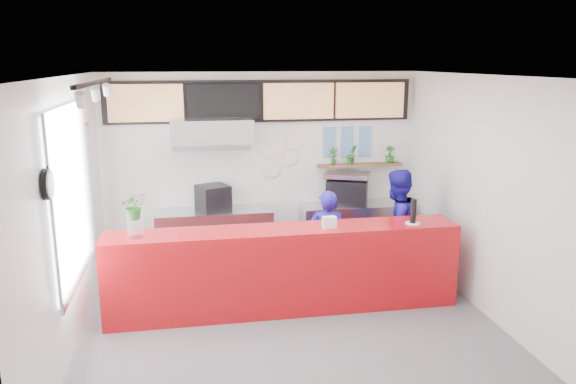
# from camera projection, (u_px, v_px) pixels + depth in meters

# --- Properties ---
(floor) EXTENTS (5.00, 5.00, 0.00)m
(floor) POSITION_uv_depth(u_px,v_px,m) (290.00, 323.00, 6.95)
(floor) COLOR slate
(floor) RESTS_ON ground
(ceiling) EXTENTS (5.00, 5.00, 0.00)m
(ceiling) POSITION_uv_depth(u_px,v_px,m) (290.00, 76.00, 6.26)
(ceiling) COLOR silver
(wall_back) EXTENTS (5.00, 0.00, 5.00)m
(wall_back) POSITION_uv_depth(u_px,v_px,m) (262.00, 167.00, 9.00)
(wall_back) COLOR white
(wall_back) RESTS_ON ground
(wall_left) EXTENTS (0.00, 5.00, 5.00)m
(wall_left) POSITION_uv_depth(u_px,v_px,m) (67.00, 216.00, 6.17)
(wall_left) COLOR white
(wall_left) RESTS_ON ground
(wall_right) EXTENTS (0.00, 5.00, 5.00)m
(wall_right) POSITION_uv_depth(u_px,v_px,m) (486.00, 197.00, 7.03)
(wall_right) COLOR white
(wall_right) RESTS_ON ground
(service_counter) EXTENTS (4.50, 0.60, 1.10)m
(service_counter) POSITION_uv_depth(u_px,v_px,m) (284.00, 269.00, 7.20)
(service_counter) COLOR #B10C12
(service_counter) RESTS_ON ground
(cream_band) EXTENTS (5.00, 0.02, 0.80)m
(cream_band) POSITION_uv_depth(u_px,v_px,m) (261.00, 98.00, 8.74)
(cream_band) COLOR beige
(cream_band) RESTS_ON wall_back
(prep_bench) EXTENTS (1.80, 0.60, 0.90)m
(prep_bench) POSITION_uv_depth(u_px,v_px,m) (215.00, 238.00, 8.81)
(prep_bench) COLOR #B2B5BA
(prep_bench) RESTS_ON ground
(panini_oven) EXTENTS (0.57, 0.57, 0.39)m
(panini_oven) POSITION_uv_depth(u_px,v_px,m) (213.00, 198.00, 8.66)
(panini_oven) COLOR black
(panini_oven) RESTS_ON prep_bench
(extraction_hood) EXTENTS (1.20, 0.70, 0.35)m
(extraction_hood) POSITION_uv_depth(u_px,v_px,m) (212.00, 130.00, 8.38)
(extraction_hood) COLOR #B2B5BA
(extraction_hood) RESTS_ON ceiling
(hood_lip) EXTENTS (1.20, 0.69, 0.31)m
(hood_lip) POSITION_uv_depth(u_px,v_px,m) (212.00, 144.00, 8.42)
(hood_lip) COLOR #B2B5BA
(hood_lip) RESTS_ON ceiling
(right_bench) EXTENTS (1.80, 0.60, 0.90)m
(right_bench) POSITION_uv_depth(u_px,v_px,m) (356.00, 230.00, 9.21)
(right_bench) COLOR #B2B5BA
(right_bench) RESTS_ON ground
(espresso_machine) EXTENTS (0.76, 0.65, 0.41)m
(espresso_machine) POSITION_uv_depth(u_px,v_px,m) (347.00, 192.00, 9.03)
(espresso_machine) COLOR black
(espresso_machine) RESTS_ON right_bench
(espresso_tray) EXTENTS (0.84, 0.73, 0.06)m
(espresso_tray) POSITION_uv_depth(u_px,v_px,m) (347.00, 175.00, 8.97)
(espresso_tray) COLOR #B5B6BD
(espresso_tray) RESTS_ON espresso_machine
(herb_shelf) EXTENTS (1.40, 0.18, 0.04)m
(herb_shelf) POSITION_uv_depth(u_px,v_px,m) (360.00, 165.00, 9.18)
(herb_shelf) COLOR brown
(herb_shelf) RESTS_ON wall_back
(menu_board_far_left) EXTENTS (1.10, 0.10, 0.55)m
(menu_board_far_left) POSITION_uv_depth(u_px,v_px,m) (146.00, 103.00, 8.34)
(menu_board_far_left) COLOR tan
(menu_board_far_left) RESTS_ON wall_back
(menu_board_mid_left) EXTENTS (1.10, 0.10, 0.55)m
(menu_board_mid_left) POSITION_uv_depth(u_px,v_px,m) (224.00, 102.00, 8.54)
(menu_board_mid_left) COLOR black
(menu_board_mid_left) RESTS_ON wall_back
(menu_board_mid_right) EXTENTS (1.10, 0.10, 0.55)m
(menu_board_mid_right) POSITION_uv_depth(u_px,v_px,m) (299.00, 101.00, 8.74)
(menu_board_mid_right) COLOR tan
(menu_board_mid_right) RESTS_ON wall_back
(menu_board_far_right) EXTENTS (1.10, 0.10, 0.55)m
(menu_board_far_right) POSITION_uv_depth(u_px,v_px,m) (370.00, 100.00, 8.94)
(menu_board_far_right) COLOR tan
(menu_board_far_right) RESTS_ON wall_back
(soffit) EXTENTS (4.80, 0.04, 0.65)m
(soffit) POSITION_uv_depth(u_px,v_px,m) (262.00, 101.00, 8.72)
(soffit) COLOR black
(soffit) RESTS_ON wall_back
(window_pane) EXTENTS (0.04, 2.20, 1.90)m
(window_pane) POSITION_uv_depth(u_px,v_px,m) (74.00, 192.00, 6.42)
(window_pane) COLOR silver
(window_pane) RESTS_ON wall_left
(window_frame) EXTENTS (0.03, 2.30, 2.00)m
(window_frame) POSITION_uv_depth(u_px,v_px,m) (75.00, 192.00, 6.42)
(window_frame) COLOR #B2B5BA
(window_frame) RESTS_ON wall_left
(wall_clock_rim) EXTENTS (0.05, 0.30, 0.30)m
(wall_clock_rim) POSITION_uv_depth(u_px,v_px,m) (47.00, 184.00, 5.19)
(wall_clock_rim) COLOR black
(wall_clock_rim) RESTS_ON wall_left
(wall_clock_face) EXTENTS (0.02, 0.26, 0.26)m
(wall_clock_face) POSITION_uv_depth(u_px,v_px,m) (50.00, 184.00, 5.20)
(wall_clock_face) COLOR white
(wall_clock_face) RESTS_ON wall_left
(track_rail) EXTENTS (0.05, 2.40, 0.04)m
(track_rail) POSITION_uv_depth(u_px,v_px,m) (95.00, 83.00, 5.91)
(track_rail) COLOR black
(track_rail) RESTS_ON ceiling
(dec_plate_a) EXTENTS (0.24, 0.03, 0.24)m
(dec_plate_a) POSITION_uv_depth(u_px,v_px,m) (271.00, 152.00, 8.94)
(dec_plate_a) COLOR silver
(dec_plate_a) RESTS_ON wall_back
(dec_plate_b) EXTENTS (0.24, 0.03, 0.24)m
(dec_plate_b) POSITION_uv_depth(u_px,v_px,m) (290.00, 157.00, 9.01)
(dec_plate_b) COLOR silver
(dec_plate_b) RESTS_ON wall_back
(dec_plate_c) EXTENTS (0.24, 0.03, 0.24)m
(dec_plate_c) POSITION_uv_depth(u_px,v_px,m) (272.00, 170.00, 9.01)
(dec_plate_c) COLOR silver
(dec_plate_c) RESTS_ON wall_back
(dec_plate_d) EXTENTS (0.24, 0.03, 0.24)m
(dec_plate_d) POSITION_uv_depth(u_px,v_px,m) (293.00, 142.00, 8.97)
(dec_plate_d) COLOR silver
(dec_plate_d) RESTS_ON wall_back
(photo_frame_a) EXTENTS (0.20, 0.02, 0.25)m
(photo_frame_a) POSITION_uv_depth(u_px,v_px,m) (329.00, 135.00, 9.06)
(photo_frame_a) COLOR #598CBF
(photo_frame_a) RESTS_ON wall_back
(photo_frame_b) EXTENTS (0.20, 0.02, 0.25)m
(photo_frame_b) POSITION_uv_depth(u_px,v_px,m) (347.00, 134.00, 9.11)
(photo_frame_b) COLOR #598CBF
(photo_frame_b) RESTS_ON wall_back
(photo_frame_c) EXTENTS (0.20, 0.02, 0.25)m
(photo_frame_c) POSITION_uv_depth(u_px,v_px,m) (365.00, 134.00, 9.16)
(photo_frame_c) COLOR #598CBF
(photo_frame_c) RESTS_ON wall_back
(photo_frame_d) EXTENTS (0.20, 0.02, 0.25)m
(photo_frame_d) POSITION_uv_depth(u_px,v_px,m) (329.00, 150.00, 9.11)
(photo_frame_d) COLOR #598CBF
(photo_frame_d) RESTS_ON wall_back
(photo_frame_e) EXTENTS (0.20, 0.02, 0.25)m
(photo_frame_e) POSITION_uv_depth(u_px,v_px,m) (347.00, 149.00, 9.16)
(photo_frame_e) COLOR #598CBF
(photo_frame_e) RESTS_ON wall_back
(photo_frame_f) EXTENTS (0.20, 0.02, 0.25)m
(photo_frame_f) POSITION_uv_depth(u_px,v_px,m) (365.00, 149.00, 9.22)
(photo_frame_f) COLOR #598CBF
(photo_frame_f) RESTS_ON wall_back
(staff_center) EXTENTS (0.61, 0.48, 1.45)m
(staff_center) POSITION_uv_depth(u_px,v_px,m) (327.00, 242.00, 7.76)
(staff_center) COLOR #1B148E
(staff_center) RESTS_ON ground
(staff_right) EXTENTS (1.00, 0.91, 1.68)m
(staff_right) POSITION_uv_depth(u_px,v_px,m) (395.00, 227.00, 8.05)
(staff_right) COLOR #1B148E
(staff_right) RESTS_ON ground
(herb_a) EXTENTS (0.16, 0.12, 0.28)m
(herb_a) POSITION_uv_depth(u_px,v_px,m) (333.00, 156.00, 9.06)
(herb_a) COLOR #256724
(herb_a) RESTS_ON herb_shelf
(herb_b) EXTENTS (0.20, 0.17, 0.31)m
(herb_b) POSITION_uv_depth(u_px,v_px,m) (352.00, 154.00, 9.11)
(herb_b) COLOR #256724
(herb_b) RESTS_ON herb_shelf
(herb_d) EXTENTS (0.18, 0.17, 0.27)m
(herb_d) POSITION_uv_depth(u_px,v_px,m) (390.00, 155.00, 9.23)
(herb_d) COLOR #256724
(herb_d) RESTS_ON herb_shelf
(glass_vase) EXTENTS (0.25, 0.25, 0.23)m
(glass_vase) POSITION_uv_depth(u_px,v_px,m) (135.00, 228.00, 6.70)
(glass_vase) COLOR silver
(glass_vase) RESTS_ON service_counter
(basil_vase) EXTENTS (0.35, 0.32, 0.33)m
(basil_vase) POSITION_uv_depth(u_px,v_px,m) (134.00, 206.00, 6.64)
(basil_vase) COLOR #256724
(basil_vase) RESTS_ON glass_vase
(napkin_holder) EXTENTS (0.18, 0.12, 0.15)m
(napkin_holder) POSITION_uv_depth(u_px,v_px,m) (329.00, 222.00, 7.08)
(napkin_holder) COLOR white
(napkin_holder) RESTS_ON service_counter
(white_plate) EXTENTS (0.23, 0.23, 0.01)m
(white_plate) POSITION_uv_depth(u_px,v_px,m) (413.00, 223.00, 7.28)
(white_plate) COLOR white
(white_plate) RESTS_ON service_counter
(pepper_mill) EXTENTS (0.09, 0.09, 0.32)m
(pepper_mill) POSITION_uv_depth(u_px,v_px,m) (413.00, 211.00, 7.24)
(pepper_mill) COLOR black
(pepper_mill) RESTS_ON white_plate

